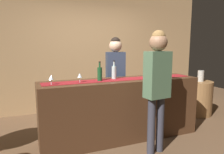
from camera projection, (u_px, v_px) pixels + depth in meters
ground_plane at (121, 137)px, 3.55m from camera, size 10.00×10.00×0.00m
back_wall at (88, 48)px, 5.08m from camera, size 6.00×0.12×2.90m
bar_counter at (121, 109)px, 3.48m from camera, size 2.59×0.60×0.98m
counter_runner_cloth at (121, 79)px, 3.41m from camera, size 2.46×0.28×0.01m
wine_bottle_clear at (114, 72)px, 3.43m from camera, size 0.07×0.07×0.30m
wine_bottle_green at (100, 74)px, 3.24m from camera, size 0.07×0.07×0.30m
wine_glass_near_customer at (80, 76)px, 3.10m from camera, size 0.07×0.07×0.14m
wine_glass_mid_counter at (150, 72)px, 3.54m from camera, size 0.07×0.07×0.14m
wine_glass_far_end at (51, 78)px, 2.91m from camera, size 0.07×0.07×0.14m
bartender at (115, 72)px, 3.98m from camera, size 0.37×0.25×1.67m
customer_sipping at (157, 79)px, 2.92m from camera, size 0.36×0.24×1.73m
round_side_table at (196, 98)px, 4.73m from camera, size 0.68×0.68×0.74m
vase_on_side_table at (201, 76)px, 4.62m from camera, size 0.13×0.13×0.24m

